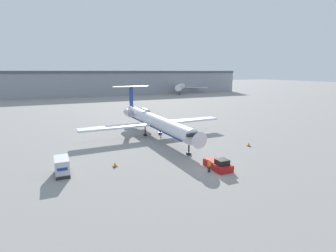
{
  "coord_description": "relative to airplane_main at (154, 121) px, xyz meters",
  "views": [
    {
      "loc": [
        -19.41,
        -27.61,
        12.95
      ],
      "look_at": [
        0.0,
        15.19,
        3.09
      ],
      "focal_mm": 28.0,
      "sensor_mm": 36.0,
      "label": 1
    }
  ],
  "objects": [
    {
      "name": "airplane_parked_far_left",
      "position": [
        55.05,
        93.15,
        0.99
      ],
      "size": [
        26.45,
        32.81,
        10.99
      ],
      "color": "white",
      "rests_on": "ground"
    },
    {
      "name": "terminal_building",
      "position": [
        0.5,
        99.05,
        3.48
      ],
      "size": [
        180.0,
        16.8,
        13.14
      ],
      "color": "#8C939E",
      "rests_on": "ground"
    },
    {
      "name": "airplane_main",
      "position": [
        0.0,
        0.0,
        0.0
      ],
      "size": [
        29.91,
        32.43,
        9.34
      ],
      "color": "silver",
      "rests_on": "ground"
    },
    {
      "name": "traffic_cone_left",
      "position": [
        -11.43,
        -14.28,
        -2.81
      ],
      "size": [
        0.68,
        0.68,
        0.65
      ],
      "color": "black",
      "rests_on": "ground"
    },
    {
      "name": "traffic_cone_right",
      "position": [
        12.43,
        -13.95,
        -2.8
      ],
      "size": [
        0.61,
        0.61,
        0.67
      ],
      "color": "black",
      "rests_on": "ground"
    },
    {
      "name": "pushback_tug",
      "position": [
        1.09,
        -20.87,
        -2.54
      ],
      "size": [
        2.14,
        4.24,
        1.61
      ],
      "color": "#B21919",
      "rests_on": "ground"
    },
    {
      "name": "ground_plane",
      "position": [
        0.5,
        -20.95,
        -3.12
      ],
      "size": [
        600.0,
        600.0,
        0.0
      ],
      "primitive_type": "plane",
      "color": "gray"
    },
    {
      "name": "luggage_cart",
      "position": [
        -18.21,
        -14.36,
        -2.01
      ],
      "size": [
        1.7,
        3.53,
        2.22
      ],
      "color": "#232326",
      "rests_on": "ground"
    },
    {
      "name": "worker_near_tug",
      "position": [
        -0.68,
        -21.37,
        -2.23
      ],
      "size": [
        0.4,
        0.24,
        1.7
      ],
      "color": "#232838",
      "rests_on": "ground"
    }
  ]
}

